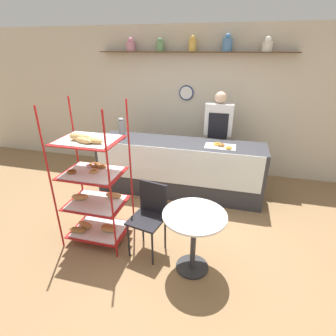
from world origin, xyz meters
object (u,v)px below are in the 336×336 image
object	(u,v)px
pastry_rack	(93,188)
person_worker	(218,135)
cafe_table	(194,229)
donut_tray_counter	(221,146)
coffee_carafe	(122,128)
cafe_chair	(150,211)

from	to	relation	value
pastry_rack	person_worker	xyz separation A→B (m)	(1.32, 2.05, 0.15)
cafe_table	donut_tray_counter	bearing A→B (deg)	85.33
cafe_table	person_worker	bearing A→B (deg)	89.28
pastry_rack	coffee_carafe	bearing A→B (deg)	99.63
pastry_rack	donut_tray_counter	bearing A→B (deg)	44.34
cafe_table	coffee_carafe	distance (m)	2.35
cafe_table	pastry_rack	bearing A→B (deg)	170.66
person_worker	donut_tray_counter	distance (m)	0.67
cafe_table	coffee_carafe	xyz separation A→B (m)	(-1.54, 1.69, 0.54)
pastry_rack	person_worker	size ratio (longest dim) A/B	1.08
donut_tray_counter	person_worker	bearing A→B (deg)	98.77
cafe_chair	coffee_carafe	distance (m)	1.86
person_worker	cafe_chair	world-z (taller)	person_worker
pastry_rack	cafe_table	bearing A→B (deg)	-9.34
person_worker	pastry_rack	bearing A→B (deg)	-122.73
coffee_carafe	donut_tray_counter	world-z (taller)	coffee_carafe
person_worker	cafe_chair	bearing A→B (deg)	-105.93
coffee_carafe	person_worker	bearing A→B (deg)	20.16
donut_tray_counter	cafe_chair	bearing A→B (deg)	-116.27
coffee_carafe	donut_tray_counter	size ratio (longest dim) A/B	0.71
cafe_chair	coffee_carafe	xyz separation A→B (m)	(-0.98, 1.49, 0.54)
person_worker	cafe_table	xyz separation A→B (m)	(-0.03, -2.27, -0.35)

